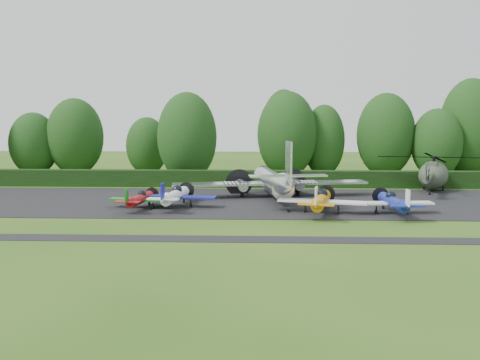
{
  "coord_description": "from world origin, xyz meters",
  "views": [
    {
      "loc": [
        0.99,
        -42.85,
        8.89
      ],
      "look_at": [
        -0.92,
        7.78,
        2.5
      ],
      "focal_mm": 40.0,
      "sensor_mm": 36.0,
      "label": 1
    }
  ],
  "objects_px": {
    "transport_plane": "(272,182)",
    "light_plane_blue": "(393,202)",
    "light_plane_red": "(140,199)",
    "light_plane_white": "(175,195)",
    "light_plane_orange": "(321,200)",
    "helicopter": "(434,173)"
  },
  "relations": [
    {
      "from": "light_plane_red",
      "to": "light_plane_orange",
      "type": "distance_m",
      "value": 16.57
    },
    {
      "from": "light_plane_red",
      "to": "light_plane_white",
      "type": "height_order",
      "value": "light_plane_white"
    },
    {
      "from": "light_plane_red",
      "to": "light_plane_orange",
      "type": "xyz_separation_m",
      "value": [
        16.47,
        -1.76,
        0.26
      ]
    },
    {
      "from": "light_plane_blue",
      "to": "light_plane_white",
      "type": "bearing_deg",
      "value": 176.42
    },
    {
      "from": "transport_plane",
      "to": "helicopter",
      "type": "height_order",
      "value": "transport_plane"
    },
    {
      "from": "light_plane_red",
      "to": "light_plane_blue",
      "type": "bearing_deg",
      "value": -13.91
    },
    {
      "from": "light_plane_white",
      "to": "helicopter",
      "type": "height_order",
      "value": "helicopter"
    },
    {
      "from": "light_plane_orange",
      "to": "light_plane_blue",
      "type": "distance_m",
      "value": 6.21
    },
    {
      "from": "helicopter",
      "to": "light_plane_red",
      "type": "bearing_deg",
      "value": 179.31
    },
    {
      "from": "light_plane_white",
      "to": "helicopter",
      "type": "xyz_separation_m",
      "value": [
        27.62,
        11.82,
        0.95
      ]
    },
    {
      "from": "light_plane_white",
      "to": "helicopter",
      "type": "relative_size",
      "value": 0.54
    },
    {
      "from": "transport_plane",
      "to": "light_plane_white",
      "type": "height_order",
      "value": "transport_plane"
    },
    {
      "from": "light_plane_blue",
      "to": "helicopter",
      "type": "relative_size",
      "value": 0.53
    },
    {
      "from": "transport_plane",
      "to": "light_plane_red",
      "type": "distance_m",
      "value": 13.9
    },
    {
      "from": "light_plane_red",
      "to": "helicopter",
      "type": "distance_m",
      "value": 33.28
    },
    {
      "from": "light_plane_orange",
      "to": "transport_plane",
      "type": "bearing_deg",
      "value": 104.04
    },
    {
      "from": "light_plane_white",
      "to": "light_plane_orange",
      "type": "height_order",
      "value": "light_plane_orange"
    },
    {
      "from": "light_plane_white",
      "to": "light_plane_blue",
      "type": "xyz_separation_m",
      "value": [
        19.53,
        -2.73,
        -0.03
      ]
    },
    {
      "from": "light_plane_red",
      "to": "transport_plane",
      "type": "bearing_deg",
      "value": 18.23
    },
    {
      "from": "light_plane_red",
      "to": "light_plane_blue",
      "type": "xyz_separation_m",
      "value": [
        22.68,
        -1.92,
        0.18
      ]
    },
    {
      "from": "transport_plane",
      "to": "light_plane_blue",
      "type": "height_order",
      "value": "transport_plane"
    },
    {
      "from": "light_plane_orange",
      "to": "light_plane_blue",
      "type": "xyz_separation_m",
      "value": [
        6.21,
        -0.16,
        -0.08
      ]
    }
  ]
}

